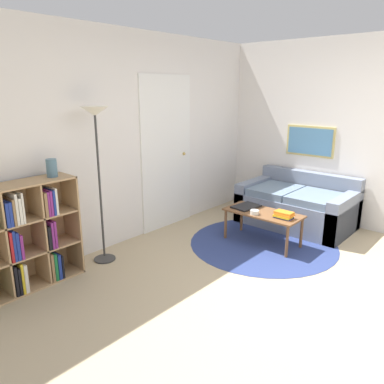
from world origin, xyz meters
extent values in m
plane|color=tan|center=(0.00, 0.00, 0.00)|extent=(14.00, 14.00, 0.00)
cube|color=silver|center=(0.00, 2.50, 1.30)|extent=(7.56, 0.05, 2.60)
cube|color=white|center=(0.57, 2.46, 1.05)|extent=(0.93, 0.02, 2.09)
sphere|color=tan|center=(0.89, 2.44, 1.00)|extent=(0.04, 0.04, 0.04)
cube|color=silver|center=(2.30, 1.24, 1.30)|extent=(0.05, 5.47, 2.60)
cube|color=tan|center=(2.27, 1.17, 1.16)|extent=(0.02, 0.73, 0.45)
cube|color=teal|center=(2.26, 1.17, 1.16)|extent=(0.01, 0.67, 0.39)
cylinder|color=navy|center=(0.89, 1.07, 0.00)|extent=(1.85, 1.85, 0.01)
cube|color=tan|center=(-1.06, 2.28, 0.53)|extent=(0.02, 0.34, 1.06)
cube|color=tan|center=(-1.61, 2.28, 1.05)|extent=(1.13, 0.34, 0.02)
cube|color=tan|center=(-1.61, 2.28, 0.01)|extent=(1.13, 0.34, 0.02)
cube|color=tan|center=(-1.61, 2.44, 0.53)|extent=(1.13, 0.02, 1.06)
cube|color=tan|center=(-1.79, 2.28, 0.53)|extent=(0.02, 0.32, 1.02)
cube|color=tan|center=(-1.43, 2.28, 0.53)|extent=(0.02, 0.32, 1.02)
cube|color=tan|center=(-1.61, 2.28, 0.36)|extent=(1.09, 0.32, 0.02)
cube|color=tan|center=(-1.61, 2.28, 0.70)|extent=(1.09, 0.32, 0.02)
cube|color=black|center=(-1.76, 2.24, 0.17)|extent=(0.03, 0.24, 0.30)
cube|color=black|center=(-1.73, 2.22, 0.15)|extent=(0.02, 0.20, 0.27)
cube|color=gold|center=(-1.70, 2.22, 0.17)|extent=(0.02, 0.21, 0.31)
cube|color=silver|center=(-1.67, 2.24, 0.16)|extent=(0.03, 0.25, 0.28)
cube|color=olive|center=(-1.40, 2.24, 0.17)|extent=(0.03, 0.24, 0.30)
cube|color=#196B38|center=(-1.36, 2.21, 0.16)|extent=(0.03, 0.19, 0.29)
cube|color=navy|center=(-1.32, 2.25, 0.15)|extent=(0.03, 0.26, 0.27)
cube|color=black|center=(-1.29, 2.23, 0.14)|extent=(0.02, 0.23, 0.25)
cube|color=#B21E23|center=(-1.76, 2.22, 0.52)|extent=(0.02, 0.19, 0.29)
cube|color=navy|center=(-1.74, 2.23, 0.52)|extent=(0.02, 0.22, 0.30)
cube|color=navy|center=(-1.71, 2.25, 0.50)|extent=(0.03, 0.27, 0.27)
cube|color=#7F287A|center=(-1.67, 2.23, 0.49)|extent=(0.03, 0.23, 0.24)
cube|color=black|center=(-1.39, 2.25, 0.49)|extent=(0.03, 0.26, 0.24)
cube|color=#7F287A|center=(-1.36, 2.25, 0.51)|extent=(0.02, 0.25, 0.28)
cube|color=#7F287A|center=(-1.33, 2.23, 0.51)|extent=(0.02, 0.22, 0.28)
cube|color=navy|center=(-1.76, 2.22, 0.82)|extent=(0.03, 0.21, 0.23)
cube|color=navy|center=(-1.73, 2.24, 0.83)|extent=(0.03, 0.24, 0.23)
cube|color=olive|center=(-1.70, 2.24, 0.83)|extent=(0.02, 0.24, 0.25)
cube|color=silver|center=(-1.67, 2.24, 0.86)|extent=(0.02, 0.25, 0.29)
cube|color=silver|center=(-1.64, 2.23, 0.83)|extent=(0.03, 0.23, 0.24)
cube|color=silver|center=(-1.62, 2.22, 0.86)|extent=(0.02, 0.20, 0.29)
cube|color=olive|center=(-1.40, 2.24, 0.83)|extent=(0.03, 0.24, 0.25)
cube|color=#7F287A|center=(-1.37, 2.25, 0.83)|extent=(0.02, 0.26, 0.25)
cube|color=#7F287A|center=(-1.34, 2.24, 0.84)|extent=(0.02, 0.25, 0.25)
cube|color=navy|center=(-1.31, 2.21, 0.84)|extent=(0.02, 0.19, 0.25)
cube|color=silver|center=(-1.29, 2.25, 0.84)|extent=(0.02, 0.27, 0.27)
cylinder|color=#333333|center=(-0.72, 2.21, 0.01)|extent=(0.25, 0.25, 0.01)
cylinder|color=#333333|center=(-0.72, 2.21, 0.87)|extent=(0.02, 0.02, 1.64)
cone|color=white|center=(-0.72, 2.21, 1.69)|extent=(0.30, 0.30, 0.10)
cube|color=gray|center=(1.79, 1.08, 0.21)|extent=(0.94, 1.52, 0.43)
cube|color=gray|center=(2.18, 1.08, 0.36)|extent=(0.16, 1.52, 0.72)
cube|color=gray|center=(1.79, 0.40, 0.28)|extent=(0.94, 0.16, 0.57)
cube|color=gray|center=(1.79, 1.76, 0.28)|extent=(0.94, 0.16, 0.57)
cube|color=slate|center=(1.71, 0.78, 0.48)|extent=(0.74, 0.58, 0.10)
cube|color=slate|center=(1.71, 1.38, 0.48)|extent=(0.74, 0.58, 0.10)
cube|color=brown|center=(0.90, 1.10, 0.40)|extent=(0.45, 0.96, 0.02)
cylinder|color=brown|center=(0.72, 0.66, 0.20)|extent=(0.04, 0.04, 0.39)
cylinder|color=brown|center=(0.72, 1.54, 0.20)|extent=(0.04, 0.04, 0.39)
cylinder|color=brown|center=(1.09, 0.66, 0.20)|extent=(0.04, 0.04, 0.39)
cylinder|color=brown|center=(1.09, 1.54, 0.20)|extent=(0.04, 0.04, 0.39)
cube|color=black|center=(0.93, 1.37, 0.42)|extent=(0.39, 0.29, 0.02)
cylinder|color=silver|center=(0.76, 1.13, 0.44)|extent=(0.11, 0.11, 0.05)
cube|color=navy|center=(0.87, 0.80, 0.42)|extent=(0.13, 0.21, 0.01)
cube|color=gold|center=(0.86, 0.80, 0.44)|extent=(0.13, 0.21, 0.03)
cube|color=orange|center=(0.86, 0.78, 0.46)|extent=(0.13, 0.21, 0.02)
cube|color=orange|center=(0.87, 0.80, 0.48)|extent=(0.13, 0.21, 0.03)
cylinder|color=slate|center=(-1.22, 2.28, 1.15)|extent=(0.10, 0.10, 0.18)
camera|label=1|loc=(-3.03, -1.17, 1.92)|focal=35.00mm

